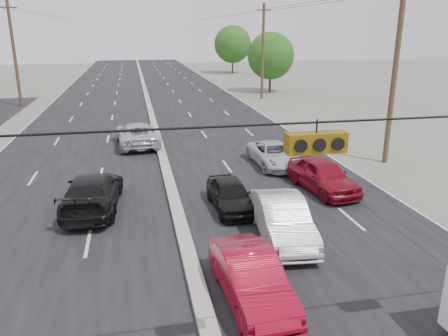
% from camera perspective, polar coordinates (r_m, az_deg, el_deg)
% --- Properties ---
extents(road_surface, '(20.00, 160.00, 0.02)m').
position_cam_1_polar(road_surface, '(37.48, -9.29, 6.13)').
color(road_surface, black).
rests_on(road_surface, ground).
extents(center_median, '(0.50, 160.00, 0.20)m').
position_cam_1_polar(center_median, '(37.46, -9.30, 6.28)').
color(center_median, gray).
rests_on(center_median, ground).
extents(utility_pole_left_c, '(1.60, 0.30, 10.00)m').
position_cam_1_polar(utility_pole_left_c, '(48.06, -25.71, 13.30)').
color(utility_pole_left_c, '#422D1E').
rests_on(utility_pole_left_c, ground).
extents(utility_pole_right_b, '(1.60, 0.30, 10.00)m').
position_cam_1_polar(utility_pole_right_b, '(25.94, 21.41, 11.59)').
color(utility_pole_right_b, '#422D1E').
rests_on(utility_pole_right_b, ground).
extents(utility_pole_right_c, '(1.60, 0.30, 10.00)m').
position_cam_1_polar(utility_pole_right_c, '(48.83, 5.09, 14.95)').
color(utility_pole_right_c, '#422D1E').
rests_on(utility_pole_right_c, ground).
extents(traffic_signals, '(25.00, 0.30, 0.54)m').
position_cam_1_polar(traffic_signals, '(7.54, 11.21, 3.56)').
color(traffic_signals, black).
rests_on(traffic_signals, ground).
extents(tree_right_mid, '(5.60, 5.60, 7.14)m').
position_cam_1_polar(tree_right_mid, '(54.38, 6.12, 14.36)').
color(tree_right_mid, '#382619').
rests_on(tree_right_mid, ground).
extents(tree_right_far, '(6.40, 6.40, 8.16)m').
position_cam_1_polar(tree_right_far, '(78.74, 1.14, 15.87)').
color(tree_right_far, '#382619').
rests_on(tree_right_far, ground).
extents(red_sedan, '(1.72, 4.33, 1.40)m').
position_cam_1_polar(red_sedan, '(12.50, 3.56, -14.21)').
color(red_sedan, maroon).
rests_on(red_sedan, ground).
extents(queue_car_a, '(1.67, 3.87, 1.30)m').
position_cam_1_polar(queue_car_a, '(18.43, 0.83, -3.51)').
color(queue_car_a, black).
rests_on(queue_car_a, ground).
extents(queue_car_b, '(2.06, 4.78, 1.53)m').
position_cam_1_polar(queue_car_b, '(15.95, 7.64, -6.70)').
color(queue_car_b, '#BDBDC0').
rests_on(queue_car_b, ground).
extents(queue_car_c, '(2.28, 4.67, 1.28)m').
position_cam_1_polar(queue_car_c, '(24.48, 6.60, 1.71)').
color(queue_car_c, '#BABDC3').
rests_on(queue_car_c, ground).
extents(queue_car_e, '(2.40, 4.69, 1.53)m').
position_cam_1_polar(queue_car_e, '(20.99, 12.78, -0.96)').
color(queue_car_e, maroon).
rests_on(queue_car_e, ground).
extents(oncoming_near, '(2.53, 5.45, 1.54)m').
position_cam_1_polar(oncoming_near, '(19.19, -16.79, -3.04)').
color(oncoming_near, black).
rests_on(oncoming_near, ground).
extents(oncoming_far, '(2.93, 5.63, 1.51)m').
position_cam_1_polar(oncoming_far, '(29.25, -11.29, 4.34)').
color(oncoming_far, '#B4B7BC').
rests_on(oncoming_far, ground).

